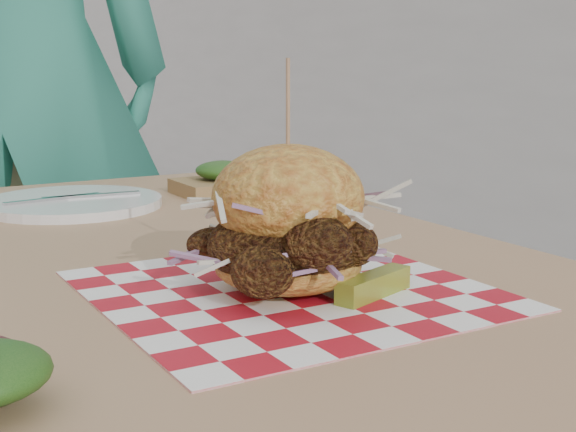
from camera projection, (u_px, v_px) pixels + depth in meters
The scene contains 8 objects.
diner at pixel (14, 64), 1.81m from camera, with size 0.70×0.46×1.92m, color #2C816C.
patio_table at pixel (154, 316), 0.96m from camera, with size 0.80×1.20×0.75m.
patio_chair at pixel (19, 255), 1.76m from camera, with size 0.52×0.52×0.95m.
paper_liner at pixel (288, 290), 0.78m from camera, with size 0.36×0.36×0.00m, color red.
sandwich at pixel (288, 227), 0.77m from camera, with size 0.20×0.20×0.22m.
pickle_spear at pixel (374, 285), 0.76m from camera, with size 0.10×0.02×0.02m, color olive.
place_setting at pixel (73, 203), 1.23m from camera, with size 0.27×0.27×0.02m.
kraft_tray at pixel (222, 180), 1.35m from camera, with size 0.15×0.12×0.06m.
Camera 1 is at (-0.32, -0.68, 0.97)m, focal length 50.00 mm.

